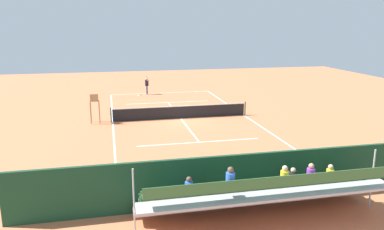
{
  "coord_description": "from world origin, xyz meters",
  "views": [
    {
      "loc": [
        5.1,
        27.17,
        6.92
      ],
      "look_at": [
        0.0,
        4.0,
        1.2
      ],
      "focal_mm": 35.49,
      "sensor_mm": 36.0,
      "label": 1
    }
  ],
  "objects_px": {
    "courtside_bench": "(302,175)",
    "tennis_racket": "(139,95)",
    "bleacher_stand": "(261,194)",
    "tennis_player": "(147,84)",
    "tennis_net": "(181,112)",
    "tennis_ball_near": "(144,101)",
    "umpire_chair": "(95,105)",
    "equipment_bag": "(258,189)",
    "tennis_ball_far": "(131,96)"
  },
  "relations": [
    {
      "from": "courtside_bench",
      "to": "equipment_bag",
      "type": "distance_m",
      "value": 2.1
    },
    {
      "from": "courtside_bench",
      "to": "tennis_player",
      "type": "xyz_separation_m",
      "value": [
        4.25,
        -23.94,
        0.46
      ]
    },
    {
      "from": "tennis_net",
      "to": "equipment_bag",
      "type": "height_order",
      "value": "tennis_net"
    },
    {
      "from": "courtside_bench",
      "to": "tennis_racket",
      "type": "bearing_deg",
      "value": -77.62
    },
    {
      "from": "tennis_net",
      "to": "courtside_bench",
      "type": "relative_size",
      "value": 5.72
    },
    {
      "from": "tennis_racket",
      "to": "tennis_ball_far",
      "type": "relative_size",
      "value": 8.38
    },
    {
      "from": "tennis_racket",
      "to": "equipment_bag",
      "type": "bearing_deg",
      "value": 97.45
    },
    {
      "from": "umpire_chair",
      "to": "tennis_ball_near",
      "type": "distance_m",
      "value": 8.33
    },
    {
      "from": "bleacher_stand",
      "to": "courtside_bench",
      "type": "xyz_separation_m",
      "value": [
        -2.76,
        -2.06,
        -0.36
      ]
    },
    {
      "from": "bleacher_stand",
      "to": "tennis_ball_far",
      "type": "height_order",
      "value": "bleacher_stand"
    },
    {
      "from": "tennis_net",
      "to": "tennis_player",
      "type": "relative_size",
      "value": 5.35
    },
    {
      "from": "umpire_chair",
      "to": "tennis_ball_far",
      "type": "relative_size",
      "value": 32.42
    },
    {
      "from": "tennis_net",
      "to": "tennis_ball_near",
      "type": "distance_m",
      "value": 7.34
    },
    {
      "from": "bleacher_stand",
      "to": "umpire_chair",
      "type": "distance_m",
      "value": 16.51
    },
    {
      "from": "tennis_net",
      "to": "tennis_racket",
      "type": "distance_m",
      "value": 10.39
    },
    {
      "from": "bleacher_stand",
      "to": "courtside_bench",
      "type": "relative_size",
      "value": 5.03
    },
    {
      "from": "tennis_ball_far",
      "to": "bleacher_stand",
      "type": "bearing_deg",
      "value": 97.16
    },
    {
      "from": "tennis_ball_near",
      "to": "bleacher_stand",
      "type": "bearing_deg",
      "value": 95.35
    },
    {
      "from": "tennis_ball_far",
      "to": "tennis_ball_near",
      "type": "bearing_deg",
      "value": 111.99
    },
    {
      "from": "tennis_net",
      "to": "bleacher_stand",
      "type": "relative_size",
      "value": 1.14
    },
    {
      "from": "bleacher_stand",
      "to": "tennis_player",
      "type": "xyz_separation_m",
      "value": [
        1.49,
        -26.0,
        0.1
      ]
    },
    {
      "from": "equipment_bag",
      "to": "tennis_racket",
      "type": "height_order",
      "value": "equipment_bag"
    },
    {
      "from": "umpire_chair",
      "to": "tennis_player",
      "type": "distance_m",
      "value": 11.74
    },
    {
      "from": "tennis_net",
      "to": "bleacher_stand",
      "type": "distance_m",
      "value": 15.33
    },
    {
      "from": "umpire_chair",
      "to": "tennis_ball_far",
      "type": "height_order",
      "value": "umpire_chair"
    },
    {
      "from": "tennis_racket",
      "to": "courtside_bench",
      "type": "bearing_deg",
      "value": 102.38
    },
    {
      "from": "equipment_bag",
      "to": "tennis_ball_far",
      "type": "bearing_deg",
      "value": -80.54
    },
    {
      "from": "tennis_ball_near",
      "to": "tennis_ball_far",
      "type": "relative_size",
      "value": 1.0
    },
    {
      "from": "courtside_bench",
      "to": "tennis_racket",
      "type": "relative_size",
      "value": 3.26
    },
    {
      "from": "tennis_net",
      "to": "tennis_ball_near",
      "type": "height_order",
      "value": "tennis_net"
    },
    {
      "from": "equipment_bag",
      "to": "tennis_ball_near",
      "type": "distance_m",
      "value": 20.63
    },
    {
      "from": "umpire_chair",
      "to": "courtside_bench",
      "type": "bearing_deg",
      "value": 124.31
    },
    {
      "from": "tennis_ball_near",
      "to": "umpire_chair",
      "type": "bearing_deg",
      "value": 59.58
    },
    {
      "from": "tennis_net",
      "to": "bleacher_stand",
      "type": "height_order",
      "value": "bleacher_stand"
    },
    {
      "from": "umpire_chair",
      "to": "courtside_bench",
      "type": "distance_m",
      "value": 16.02
    },
    {
      "from": "bleacher_stand",
      "to": "umpire_chair",
      "type": "relative_size",
      "value": 4.23
    },
    {
      "from": "tennis_ball_near",
      "to": "tennis_ball_far",
      "type": "xyz_separation_m",
      "value": [
        1.04,
        -2.56,
        0.0
      ]
    },
    {
      "from": "tennis_ball_near",
      "to": "tennis_player",
      "type": "bearing_deg",
      "value": -99.45
    },
    {
      "from": "tennis_ball_far",
      "to": "equipment_bag",
      "type": "bearing_deg",
      "value": 99.46
    },
    {
      "from": "tennis_net",
      "to": "tennis_player",
      "type": "height_order",
      "value": "tennis_player"
    },
    {
      "from": "tennis_player",
      "to": "courtside_bench",
      "type": "bearing_deg",
      "value": 100.06
    },
    {
      "from": "tennis_player",
      "to": "tennis_ball_far",
      "type": "height_order",
      "value": "tennis_player"
    },
    {
      "from": "bleacher_stand",
      "to": "tennis_ball_far",
      "type": "distance_m",
      "value": 25.14
    },
    {
      "from": "bleacher_stand",
      "to": "tennis_player",
      "type": "distance_m",
      "value": 26.04
    },
    {
      "from": "bleacher_stand",
      "to": "tennis_ball_near",
      "type": "distance_m",
      "value": 22.48
    },
    {
      "from": "equipment_bag",
      "to": "tennis_ball_near",
      "type": "bearing_deg",
      "value": -82.21
    },
    {
      "from": "tennis_net",
      "to": "equipment_bag",
      "type": "relative_size",
      "value": 11.44
    },
    {
      "from": "bleacher_stand",
      "to": "tennis_racket",
      "type": "xyz_separation_m",
      "value": [
        2.38,
        -25.44,
        -0.9
      ]
    },
    {
      "from": "umpire_chair",
      "to": "tennis_ball_near",
      "type": "xyz_separation_m",
      "value": [
        -4.17,
        -7.1,
        -1.28
      ]
    },
    {
      "from": "tennis_racket",
      "to": "bleacher_stand",
      "type": "bearing_deg",
      "value": 95.34
    }
  ]
}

